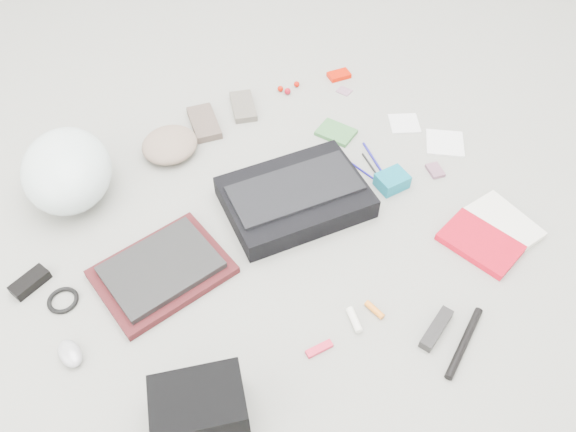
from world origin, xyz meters
TOP-DOWN VIEW (x-y plane):
  - ground_plane at (0.00, 0.00)m, footprint 4.00×4.00m
  - messenger_bag at (0.07, 0.06)m, footprint 0.52×0.42m
  - bag_flap at (0.07, 0.06)m, footprint 0.46×0.29m
  - laptop_sleeve at (-0.42, 0.08)m, footprint 0.38×0.29m
  - laptop at (-0.42, 0.08)m, footprint 0.33×0.24m
  - bike_helmet at (-0.49, 0.56)m, footprint 0.40×0.44m
  - beanie at (-0.13, 0.54)m, footprint 0.27×0.26m
  - mitten_left at (0.05, 0.59)m, footprint 0.15×0.21m
  - mitten_right at (0.22, 0.58)m, footprint 0.15×0.19m
  - power_brick at (-0.76, 0.29)m, footprint 0.12×0.08m
  - cable_coil at (-0.70, 0.17)m, footprint 0.11×0.11m
  - mouse at (-0.75, -0.01)m, footprint 0.06×0.10m
  - camera_bag at (-0.56, -0.37)m, footprint 0.27×0.24m
  - multitool at (-0.20, -0.40)m, footprint 0.08×0.03m
  - toiletry_tube_white at (-0.07, -0.40)m, footprint 0.05×0.08m
  - toiletry_tube_orange at (0.00, -0.41)m, footprint 0.02×0.07m
  - u_lock at (0.10, -0.56)m, footprint 0.15×0.07m
  - bike_pump at (0.13, -0.64)m, footprint 0.24×0.11m
  - book_red at (0.44, -0.43)m, footprint 0.19×0.26m
  - book_white at (0.56, -0.43)m, footprint 0.16×0.24m
  - notepad at (0.42, 0.25)m, footprint 0.14×0.16m
  - pen_blue at (0.36, 0.04)m, footprint 0.02×0.13m
  - pen_black at (0.40, 0.04)m, footprint 0.04×0.13m
  - pen_navy at (0.44, 0.07)m, footprint 0.06×0.15m
  - accordion_wallet at (0.40, -0.08)m, footprint 0.11×0.09m
  - card_deck at (0.57, -0.12)m, footprint 0.07×0.08m
  - napkin_top at (0.67, 0.13)m, footprint 0.16×0.16m
  - napkin_bottom at (0.71, -0.04)m, footprint 0.19×0.19m
  - lollipop_a at (0.41, 0.59)m, footprint 0.03×0.03m
  - lollipop_b at (0.42, 0.55)m, footprint 0.03×0.03m
  - lollipop_c at (0.48, 0.57)m, footprint 0.03×0.03m
  - altoids_tin at (0.66, 0.51)m, footprint 0.10×0.08m
  - stamp_sheet at (0.62, 0.42)m, footprint 0.06×0.07m

SIDE VIEW (x-z plane):
  - ground_plane at x=0.00m, z-range 0.00..0.00m
  - stamp_sheet at x=0.62m, z-range 0.00..0.00m
  - napkin_top at x=0.67m, z-range 0.00..0.01m
  - pen_blue at x=0.36m, z-range 0.00..0.01m
  - pen_black at x=0.40m, z-range 0.00..0.01m
  - napkin_bottom at x=0.71m, z-range 0.00..0.01m
  - pen_navy at x=0.44m, z-range 0.00..0.01m
  - multitool at x=-0.20m, z-range 0.00..0.01m
  - card_deck at x=0.57m, z-range 0.00..0.01m
  - cable_coil at x=-0.70m, z-range 0.00..0.01m
  - notepad at x=0.42m, z-range 0.00..0.02m
  - toiletry_tube_orange at x=0.00m, z-range 0.00..0.02m
  - altoids_tin at x=0.66m, z-range 0.00..0.02m
  - toiletry_tube_white at x=-0.07m, z-range 0.00..0.02m
  - bike_pump at x=0.13m, z-range 0.00..0.02m
  - lollipop_c at x=0.48m, z-range 0.00..0.02m
  - lollipop_a at x=0.41m, z-range 0.00..0.02m
  - book_white at x=0.56m, z-range 0.00..0.02m
  - book_red at x=0.44m, z-range 0.00..0.02m
  - mitten_right at x=0.22m, z-range 0.00..0.03m
  - lollipop_b at x=0.42m, z-range 0.00..0.03m
  - laptop_sleeve at x=-0.42m, z-range 0.00..0.03m
  - mitten_left at x=0.05m, z-range 0.00..0.03m
  - u_lock at x=0.10m, z-range 0.00..0.03m
  - power_brick at x=-0.76m, z-range 0.00..0.03m
  - mouse at x=-0.75m, z-range 0.00..0.04m
  - accordion_wallet at x=0.40m, z-range 0.00..0.05m
  - beanie at x=-0.13m, z-range 0.00..0.07m
  - laptop at x=-0.42m, z-range 0.03..0.05m
  - messenger_bag at x=0.07m, z-range 0.00..0.08m
  - camera_bag at x=-0.56m, z-range 0.00..0.15m
  - bag_flap at x=0.07m, z-range 0.08..0.09m
  - bike_helmet at x=-0.49m, z-range 0.00..0.22m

